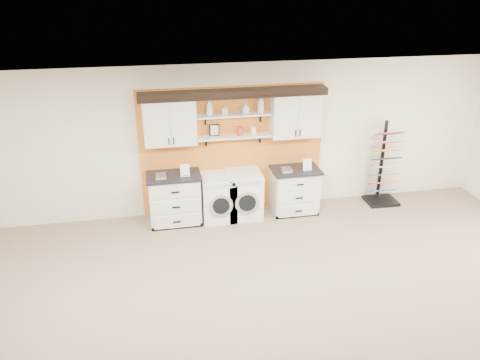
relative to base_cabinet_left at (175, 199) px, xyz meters
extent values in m
plane|color=#7E6F55|center=(1.13, -3.64, -0.47)|extent=(10.00, 10.00, 0.00)
plane|color=white|center=(1.13, -3.64, 2.33)|extent=(10.00, 10.00, 0.00)
plane|color=silver|center=(1.13, 0.36, 0.93)|extent=(10.00, 0.00, 10.00)
cube|color=orange|center=(1.13, 0.32, 0.73)|extent=(3.40, 0.07, 2.40)
cube|color=white|center=(0.00, 0.16, 1.41)|extent=(0.90, 0.34, 0.84)
cube|color=white|center=(-0.22, -0.02, 1.41)|extent=(0.42, 0.01, 0.78)
cube|color=white|center=(0.22, -0.02, 1.41)|extent=(0.42, 0.01, 0.78)
cube|color=white|center=(2.26, 0.16, 1.41)|extent=(0.90, 0.34, 0.84)
cube|color=white|center=(2.04, -0.02, 1.41)|extent=(0.42, 0.01, 0.78)
cube|color=white|center=(2.48, -0.02, 1.41)|extent=(0.42, 0.01, 0.78)
cube|color=white|center=(1.13, 0.16, 1.06)|extent=(1.32, 0.28, 0.03)
cube|color=white|center=(1.13, 0.16, 1.46)|extent=(1.32, 0.28, 0.03)
cube|color=black|center=(1.13, 0.18, 1.86)|extent=(3.30, 0.40, 0.10)
cube|color=black|center=(1.13, -0.01, 1.80)|extent=(3.30, 0.04, 0.04)
cube|color=black|center=(0.78, 0.21, 1.18)|extent=(0.18, 0.02, 0.22)
cube|color=beige|center=(0.78, 0.20, 1.18)|extent=(0.14, 0.01, 0.18)
cylinder|color=red|center=(1.23, 0.16, 1.15)|extent=(0.11, 0.11, 0.16)
cylinder|color=silver|center=(1.48, 0.16, 1.14)|extent=(0.10, 0.10, 0.14)
cube|color=white|center=(0.00, 0.01, -0.02)|extent=(0.90, 0.60, 0.90)
cube|color=black|center=(0.00, -0.26, -0.44)|extent=(0.90, 0.06, 0.07)
cube|color=black|center=(0.00, 0.01, 0.45)|extent=(0.96, 0.66, 0.04)
cube|color=white|center=(0.00, -0.30, 0.27)|extent=(0.82, 0.02, 0.25)
cube|color=white|center=(0.00, -0.30, -0.02)|extent=(0.82, 0.02, 0.25)
cube|color=white|center=(0.00, -0.30, -0.31)|extent=(0.82, 0.02, 0.25)
cube|color=white|center=(2.26, 0.01, -0.05)|extent=(0.84, 0.60, 0.84)
cube|color=black|center=(2.26, -0.26, -0.44)|extent=(0.84, 0.06, 0.07)
cube|color=black|center=(2.26, 0.01, 0.39)|extent=(0.89, 0.66, 0.04)
cube|color=white|center=(2.26, -0.30, 0.22)|extent=(0.76, 0.02, 0.23)
cube|color=white|center=(2.26, -0.30, -0.05)|extent=(0.76, 0.02, 0.23)
cube|color=white|center=(2.26, -0.30, -0.32)|extent=(0.76, 0.02, 0.23)
cube|color=white|center=(0.79, 0.01, -0.04)|extent=(0.61, 0.66, 0.86)
cube|color=silver|center=(0.79, -0.33, 0.32)|extent=(0.52, 0.02, 0.09)
cylinder|color=silver|center=(0.79, -0.33, -0.06)|extent=(0.43, 0.05, 0.43)
cylinder|color=black|center=(0.79, -0.35, -0.06)|extent=(0.31, 0.03, 0.31)
cube|color=white|center=(1.27, 0.01, -0.03)|extent=(0.63, 0.66, 0.88)
cube|color=silver|center=(1.27, -0.33, 0.35)|extent=(0.54, 0.02, 0.09)
cylinder|color=silver|center=(1.27, -0.33, -0.04)|extent=(0.45, 0.05, 0.45)
cylinder|color=black|center=(1.27, -0.35, -0.04)|extent=(0.32, 0.03, 0.32)
cube|color=black|center=(4.09, 0.01, -0.44)|extent=(0.61, 0.51, 0.06)
cube|color=black|center=(4.09, 0.19, 0.38)|extent=(0.05, 0.05, 1.60)
cube|color=#324BB2|center=(4.09, 0.03, -0.22)|extent=(0.51, 0.29, 0.14)
cube|color=#F91D3F|center=(4.09, 0.03, -0.05)|extent=(0.51, 0.29, 0.14)
cube|color=#227F28|center=(4.09, 0.03, 0.12)|extent=(0.51, 0.29, 0.14)
cube|color=#BBBBBB|center=(4.09, 0.03, 0.29)|extent=(0.51, 0.29, 0.14)
cube|color=black|center=(4.09, 0.03, 0.46)|extent=(0.51, 0.29, 0.14)
cube|color=#FFA51A|center=(4.09, 0.03, 0.63)|extent=(0.51, 0.29, 0.14)
cube|color=#D35EB7|center=(4.09, 0.03, 0.80)|extent=(0.51, 0.29, 0.14)
cube|color=brown|center=(4.09, 0.03, 0.97)|extent=(0.51, 0.29, 0.14)
imported|color=silver|center=(0.70, 0.16, 1.62)|extent=(0.14, 0.14, 0.29)
imported|color=silver|center=(0.97, 0.16, 1.56)|extent=(0.11, 0.11, 0.17)
imported|color=silver|center=(1.34, 0.16, 1.57)|extent=(0.21, 0.21, 0.19)
imported|color=silver|center=(1.61, 0.16, 1.64)|extent=(0.16, 0.16, 0.32)
camera|label=1|loc=(-0.31, -7.70, 3.73)|focal=35.00mm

